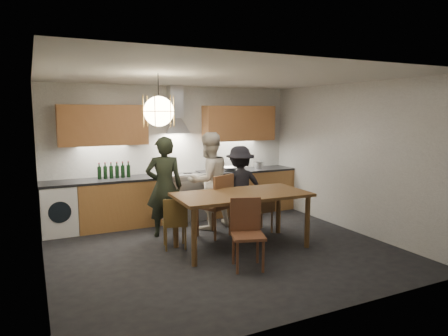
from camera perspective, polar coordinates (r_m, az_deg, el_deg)
name	(u,v)px	position (r m, az deg, el deg)	size (l,w,h in m)	color
ground	(223,249)	(6.25, -0.14, -11.54)	(5.00, 5.00, 0.00)	black
room_shell	(223,138)	(5.91, -0.14, 4.27)	(5.02, 4.52, 2.61)	silver
counter_run	(181,197)	(7.88, -6.17, -4.09)	(5.00, 0.62, 0.90)	#C2884A
range_stove	(180,197)	(7.87, -6.32, -4.17)	(0.90, 0.60, 0.92)	silver
wall_fixtures	(177,124)	(7.81, -6.78, 6.32)	(4.30, 0.54, 1.10)	#C9854D
pendant_lamp	(159,111)	(5.44, -9.30, 8.00)	(0.43, 0.43, 0.70)	black
dining_table	(242,199)	(6.14, 2.53, -4.52)	(2.07, 1.08, 0.86)	brown
chair_back_left	(175,220)	(6.18, -7.02, -7.37)	(0.43, 0.43, 0.80)	brown
chair_back_mid	(218,201)	(6.69, -0.83, -4.79)	(0.64, 0.64, 1.07)	brown
chair_back_right	(263,206)	(6.98, 5.53, -5.48)	(0.40, 0.40, 0.82)	brown
chair_front	(247,228)	(5.46, 3.28, -8.56)	(0.53, 0.53, 0.93)	brown
person_left	(164,187)	(6.79, -8.52, -2.66)	(0.62, 0.41, 1.69)	black
person_mid	(209,181)	(7.17, -2.20, -1.83)	(0.84, 0.66, 1.74)	beige
person_right	(240,186)	(7.38, 2.30, -2.58)	(0.96, 0.55, 1.48)	black
mixing_bowl	(230,169)	(8.18, 0.86, -0.11)	(0.33, 0.33, 0.08)	silver
stock_pot	(258,165)	(8.56, 4.95, 0.40)	(0.19, 0.19, 0.13)	silver
wine_bottles	(114,170)	(7.51, -15.43, -0.30)	(0.59, 0.07, 0.29)	black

